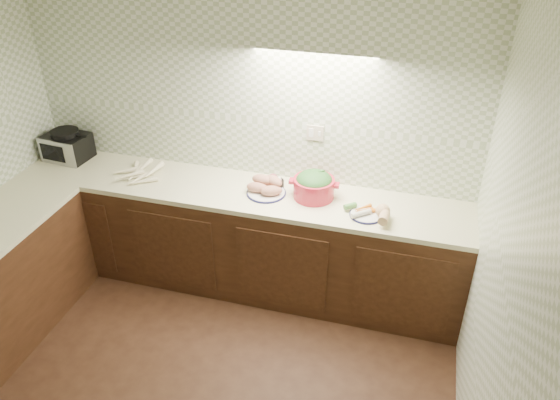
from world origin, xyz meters
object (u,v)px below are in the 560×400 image
(onion_bowl, at_px, (274,182))
(dutch_oven, at_px, (314,185))
(toaster_oven, at_px, (67,146))
(sweet_potato_plate, at_px, (267,187))
(veg_plate, at_px, (373,212))
(parsnip_pile, at_px, (144,174))

(onion_bowl, bearing_deg, dutch_oven, -11.83)
(toaster_oven, height_order, dutch_oven, toaster_oven)
(sweet_potato_plate, distance_m, dutch_oven, 0.37)
(toaster_oven, relative_size, sweet_potato_plate, 1.25)
(dutch_oven, height_order, veg_plate, dutch_oven)
(toaster_oven, bearing_deg, parsnip_pile, -4.67)
(toaster_oven, height_order, sweet_potato_plate, toaster_oven)
(toaster_oven, height_order, veg_plate, toaster_oven)
(toaster_oven, xyz_separation_m, sweet_potato_plate, (1.80, -0.10, -0.07))
(sweet_potato_plate, bearing_deg, dutch_oven, 6.46)
(parsnip_pile, distance_m, sweet_potato_plate, 1.02)
(parsnip_pile, height_order, onion_bowl, onion_bowl)
(onion_bowl, relative_size, veg_plate, 0.40)
(parsnip_pile, bearing_deg, sweet_potato_plate, 1.74)
(toaster_oven, distance_m, onion_bowl, 1.84)
(veg_plate, bearing_deg, parsnip_pile, 177.44)
(toaster_oven, relative_size, dutch_oven, 1.00)
(toaster_oven, distance_m, parsnip_pile, 0.80)
(parsnip_pile, height_order, sweet_potato_plate, sweet_potato_plate)
(toaster_oven, bearing_deg, dutch_oven, 3.35)
(parsnip_pile, relative_size, veg_plate, 1.13)
(sweet_potato_plate, relative_size, dutch_oven, 0.80)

